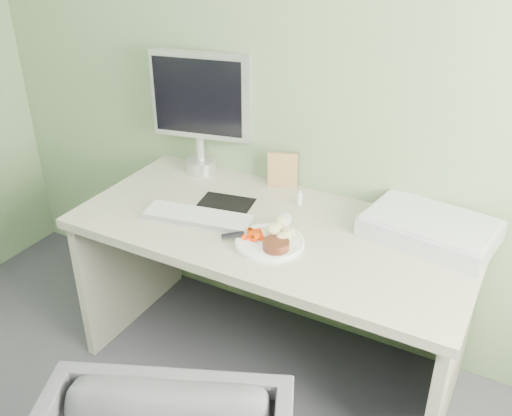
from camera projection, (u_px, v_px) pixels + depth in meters
The scene contains 14 objects.
wall_back at pixel (317, 50), 2.26m from camera, with size 3.50×3.50×0.00m, color #6F845C.
desk at pixel (272, 264), 2.36m from camera, with size 1.60×0.75×0.73m.
plate at pixel (270, 243), 2.15m from camera, with size 0.26×0.26×0.01m, color white.
steak at pixel (276, 245), 2.09m from camera, with size 0.10×0.10×0.03m, color black.
potato_pile at pixel (282, 229), 2.17m from camera, with size 0.11×0.08×0.06m, color tan.
carrot_heap at pixel (254, 233), 2.15m from camera, with size 0.06×0.06×0.04m, color #EF3F05.
steak_knife at pixel (242, 234), 2.17m from camera, with size 0.17×0.17×0.02m.
mousepad at pixel (224, 206), 2.42m from camera, with size 0.23×0.20×0.00m, color black.
keyboard at pixel (198, 217), 2.31m from camera, with size 0.44×0.13×0.02m, color white.
computer_mouse at pixel (283, 221), 2.26m from camera, with size 0.07×0.12×0.04m, color white.
photo_frame at pixel (283, 170), 2.54m from camera, with size 0.13×0.02×0.17m, color #A5854D.
eyedrop_bottle at pixel (300, 198), 2.41m from camera, with size 0.02×0.02×0.07m.
scanner at pixel (430, 229), 2.18m from camera, with size 0.48×0.32×0.07m, color silver.
monitor at pixel (201, 106), 2.59m from camera, with size 0.47×0.17×0.56m.
Camera 1 is at (0.88, -0.13, 1.88)m, focal length 40.00 mm.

